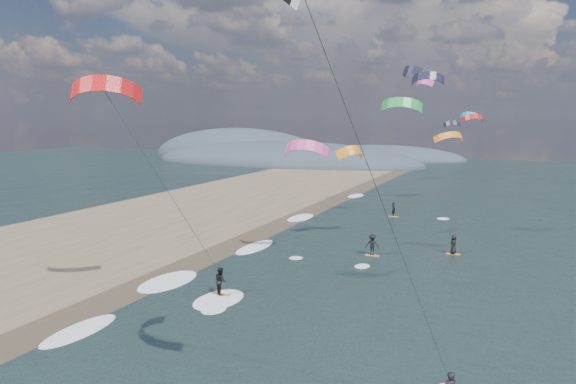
% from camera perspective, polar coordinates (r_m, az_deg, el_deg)
% --- Properties ---
extents(wet_sand_strip, '(3.00, 240.00, 0.00)m').
position_cam_1_polar(wet_sand_strip, '(35.75, -18.07, -10.61)').
color(wet_sand_strip, '#382D23').
rests_on(wet_sand_strip, ground).
extents(coastal_hills, '(80.00, 41.00, 15.00)m').
position_cam_1_polar(coastal_hills, '(135.54, -1.07, 3.27)').
color(coastal_hills, '#3D4756').
rests_on(coastal_hills, ground).
extents(kitesurfer_near_a, '(7.70, 9.33, 16.34)m').
position_cam_1_polar(kitesurfer_near_a, '(16.42, 4.28, 11.99)').
color(kitesurfer_near_a, orange).
rests_on(kitesurfer_near_a, ground).
extents(kitesurfer_near_b, '(7.14, 8.90, 13.76)m').
position_cam_1_polar(kitesurfer_near_b, '(31.64, -14.71, 3.62)').
color(kitesurfer_near_b, orange).
rests_on(kitesurfer_near_b, ground).
extents(far_kitesurfers, '(9.17, 18.25, 1.74)m').
position_cam_1_polar(far_kitesurfers, '(48.18, 11.02, -4.54)').
color(far_kitesurfers, orange).
rests_on(far_kitesurfers, ground).
extents(bg_kite_field, '(10.93, 69.08, 8.91)m').
position_cam_1_polar(bg_kite_field, '(71.81, 14.62, 7.78)').
color(bg_kite_field, orange).
rests_on(bg_kite_field, ground).
extents(shoreline_surf, '(2.40, 79.40, 0.11)m').
position_cam_1_polar(shoreline_surf, '(38.58, -12.01, -9.01)').
color(shoreline_surf, white).
rests_on(shoreline_surf, ground).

